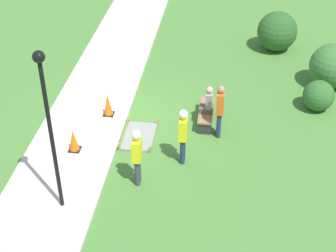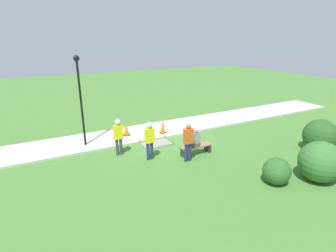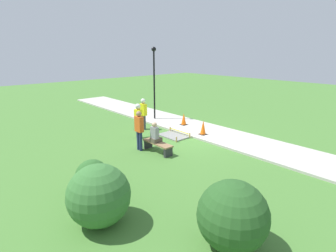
# 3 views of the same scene
# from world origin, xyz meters

# --- Properties ---
(ground_plane) EXTENTS (60.00, 60.00, 0.00)m
(ground_plane) POSITION_xyz_m (0.00, 0.00, 0.00)
(ground_plane) COLOR #477A33
(sidewalk) EXTENTS (28.00, 2.59, 0.10)m
(sidewalk) POSITION_xyz_m (0.00, -1.29, 0.05)
(sidewalk) COLOR #BCB7AD
(sidewalk) RESTS_ON ground_plane
(wet_concrete_patch) EXTENTS (1.52, 0.97, 0.26)m
(wet_concrete_patch) POSITION_xyz_m (0.89, 0.56, 0.03)
(wet_concrete_patch) COLOR gray
(wet_concrete_patch) RESTS_ON ground_plane
(traffic_cone_near_patch) EXTENTS (0.34, 0.34, 0.73)m
(traffic_cone_near_patch) POSITION_xyz_m (-0.09, -0.62, 0.46)
(traffic_cone_near_patch) COLOR black
(traffic_cone_near_patch) RESTS_ON sidewalk
(traffic_cone_far_patch) EXTENTS (0.34, 0.34, 0.68)m
(traffic_cone_far_patch) POSITION_xyz_m (1.88, -1.19, 0.44)
(traffic_cone_far_patch) COLOR black
(traffic_cone_far_patch) RESTS_ON sidewalk
(park_bench) EXTENTS (1.55, 0.44, 0.45)m
(park_bench) POSITION_xyz_m (-0.25, 2.52, 0.31)
(park_bench) COLOR #2D2D33
(park_bench) RESTS_ON ground_plane
(person_seated_on_bench) EXTENTS (0.36, 0.44, 0.89)m
(person_seated_on_bench) POSITION_xyz_m (-0.15, 2.57, 0.79)
(person_seated_on_bench) COLOR brown
(person_seated_on_bench) RESTS_ON park_bench
(worker_supervisor) EXTENTS (0.40, 0.25, 1.74)m
(worker_supervisor) POSITION_xyz_m (2.96, 0.90, 1.03)
(worker_supervisor) COLOR #383D47
(worker_supervisor) RESTS_ON ground_plane
(worker_assistant) EXTENTS (0.40, 0.25, 1.76)m
(worker_assistant) POSITION_xyz_m (1.88, 2.00, 1.05)
(worker_assistant) COLOR navy
(worker_assistant) RESTS_ON ground_plane
(bystander_in_orange_shirt) EXTENTS (0.40, 0.23, 1.76)m
(bystander_in_orange_shirt) POSITION_xyz_m (0.47, 2.95, 1.00)
(bystander_in_orange_shirt) COLOR navy
(bystander_in_orange_shirt) RESTS_ON ground_plane
(lamppost_near) EXTENTS (0.28, 0.28, 4.37)m
(lamppost_near) POSITION_xyz_m (4.16, -0.87, 2.92)
(lamppost_near) COLOR black
(lamppost_near) RESTS_ON sidewalk
(shrub_rounded_near) EXTENTS (1.57, 1.57, 1.57)m
(shrub_rounded_near) POSITION_xyz_m (-5.73, 4.93, 0.78)
(shrub_rounded_near) COLOR #285623
(shrub_rounded_near) RESTS_ON ground_plane
(shrub_rounded_mid) EXTENTS (1.03, 1.03, 1.03)m
(shrub_rounded_mid) POSITION_xyz_m (-1.45, 6.11, 0.51)
(shrub_rounded_mid) COLOR #2D6028
(shrub_rounded_mid) RESTS_ON ground_plane
(shrub_rounded_far) EXTENTS (1.58, 1.58, 1.58)m
(shrub_rounded_far) POSITION_xyz_m (-3.05, 6.70, 0.79)
(shrub_rounded_far) COLOR #387033
(shrub_rounded_far) RESTS_ON ground_plane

